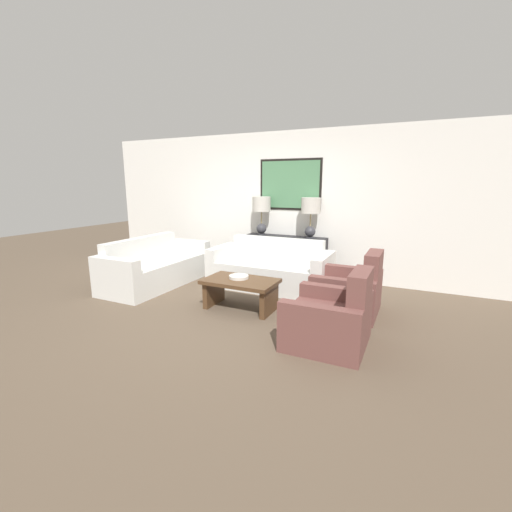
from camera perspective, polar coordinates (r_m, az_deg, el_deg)
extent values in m
plane|color=brown|center=(4.67, -4.48, -9.73)|extent=(20.00, 20.00, 0.00)
cube|color=silver|center=(6.47, 5.79, 8.43)|extent=(8.13, 0.10, 2.65)
cube|color=black|center=(6.40, 5.69, 11.75)|extent=(1.18, 0.01, 0.92)
cube|color=#4C7F56|center=(6.40, 5.67, 11.75)|extent=(1.10, 0.02, 0.84)
cube|color=black|center=(6.34, 4.77, -0.19)|extent=(1.51, 0.39, 0.77)
cylinder|color=#333338|center=(6.45, 0.91, 3.66)|extent=(0.16, 0.16, 0.02)
sphere|color=#333338|center=(6.43, 0.91, 4.61)|extent=(0.19, 0.19, 0.19)
cylinder|color=#8C7A51|center=(6.41, 0.92, 6.45)|extent=(0.02, 0.02, 0.22)
cylinder|color=#B2ADA3|center=(6.39, 0.93, 8.65)|extent=(0.34, 0.34, 0.27)
cylinder|color=#333338|center=(6.12, 8.97, 3.06)|extent=(0.16, 0.16, 0.02)
sphere|color=#333338|center=(6.10, 9.01, 4.06)|extent=(0.19, 0.19, 0.19)
cylinder|color=#8C7A51|center=(6.08, 9.07, 5.99)|extent=(0.02, 0.02, 0.22)
cylinder|color=#B2ADA3|center=(6.06, 9.15, 8.31)|extent=(0.34, 0.34, 0.27)
cube|color=silver|center=(5.67, 1.90, -3.39)|extent=(1.64, 0.70, 0.44)
cube|color=silver|center=(6.02, 3.59, -0.71)|extent=(1.64, 0.18, 0.80)
cube|color=silver|center=(6.13, -5.57, -1.26)|extent=(0.18, 0.88, 0.64)
cube|color=silver|center=(5.44, 11.12, -3.15)|extent=(0.18, 0.88, 0.64)
cube|color=silver|center=(6.12, -15.42, -2.68)|extent=(0.70, 1.64, 0.44)
cube|color=silver|center=(6.37, -18.50, -0.61)|extent=(0.18, 1.64, 0.80)
cube|color=silver|center=(5.53, -22.35, -3.62)|extent=(0.88, 0.18, 0.64)
cube|color=silver|center=(6.84, -11.08, -0.04)|extent=(0.88, 0.18, 0.64)
cube|color=#4C331E|center=(4.74, -2.61, -4.23)|extent=(1.00, 0.60, 0.05)
cube|color=#4C331E|center=(5.02, -7.02, -5.93)|extent=(0.07, 0.48, 0.37)
cube|color=#4C331E|center=(4.63, 2.23, -7.41)|extent=(0.07, 0.48, 0.37)
cylinder|color=beige|center=(4.80, -2.88, -3.49)|extent=(0.28, 0.28, 0.04)
cube|color=brown|center=(4.88, 13.73, -6.62)|extent=(0.65, 0.57, 0.39)
cube|color=brown|center=(4.75, 18.81, -4.49)|extent=(0.18, 0.57, 0.86)
cube|color=brown|center=(5.17, 15.58, -4.71)|extent=(0.83, 0.14, 0.55)
cube|color=brown|center=(4.50, 13.95, -7.13)|extent=(0.83, 0.14, 0.55)
cube|color=brown|center=(3.91, 10.40, -11.26)|extent=(0.65, 0.57, 0.39)
cube|color=brown|center=(3.75, 16.78, -8.79)|extent=(0.18, 0.57, 0.86)
cube|color=brown|center=(4.18, 12.95, -8.60)|extent=(0.83, 0.14, 0.55)
cube|color=brown|center=(3.54, 10.33, -12.41)|extent=(0.83, 0.14, 0.55)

